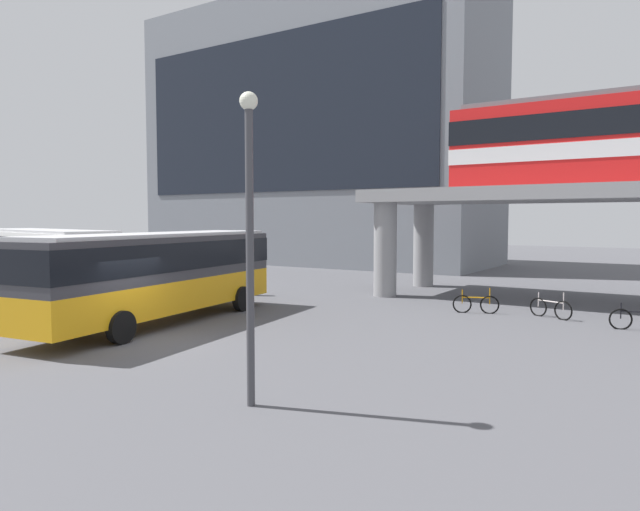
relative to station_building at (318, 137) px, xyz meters
The scene contains 10 objects.
ground_plane 26.50m from the station_building, 57.05° to the right, with size 120.00×120.00×0.00m, color #515156.
station_building is the anchor object (origin of this frame).
bus_main 31.28m from the station_building, 68.25° to the right, with size 3.99×11.28×3.22m.
bus_secondary 27.77m from the station_building, 86.27° to the right, with size 11.32×4.70×3.22m.
bicycle_black 34.24m from the station_building, 38.14° to the right, with size 1.73×0.57×1.04m.
bicycle_silver 31.54m from the station_building, 40.22° to the right, with size 1.66×0.78×1.04m.
bicycle_orange 29.94m from the station_building, 44.46° to the right, with size 1.70×0.68×1.04m.
pedestrian_walking_across 24.49m from the station_building, 65.73° to the right, with size 0.48×0.44×1.62m.
pedestrian_near_building 21.76m from the station_building, 95.00° to the right, with size 0.42×0.48×1.62m.
lamp_post 39.04m from the station_building, 59.33° to the right, with size 0.36×0.36×6.17m.
Camera 1 is at (13.49, -11.28, 3.72)m, focal length 31.65 mm.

